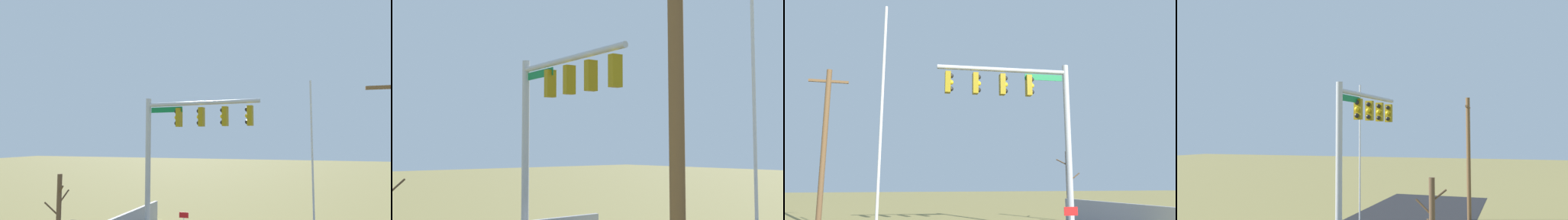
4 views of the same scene
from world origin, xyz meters
The scene contains 6 objects.
retaining_fence centered at (4.52, -1.22, 0.64)m, with size 0.20×8.71×1.28m, color #A8A8AD.
signal_mast centered at (0.99, -0.42, 5.41)m, with size 6.15×0.82×7.57m.
flagpole centered at (-5.49, -2.83, 4.25)m, with size 0.10×0.10×8.50m, color silver.
utility_pole centered at (-8.13, 3.54, 4.03)m, with size 1.90×0.26×7.73m.
bare_tree centered at (4.95, 3.74, 2.01)m, with size 1.27×1.02×3.91m.
open_sign centered at (1.61, -2.89, 0.91)m, with size 0.56×0.04×1.22m.
Camera 3 is at (-5.51, -16.60, 2.11)m, focal length 35.58 mm.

